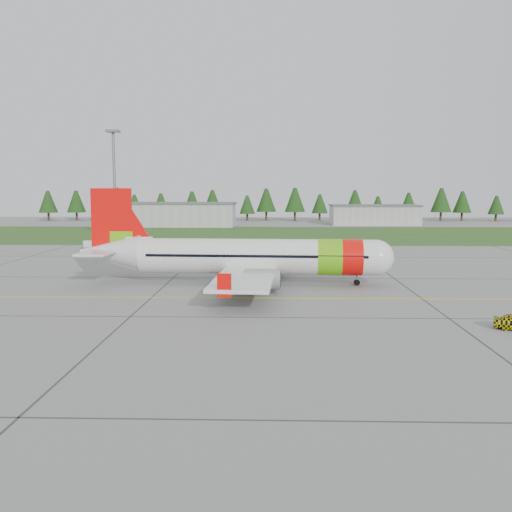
{
  "coord_description": "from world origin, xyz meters",
  "views": [
    {
      "loc": [
        -3.83,
        -43.83,
        10.05
      ],
      "look_at": [
        -5.41,
        12.79,
        3.36
      ],
      "focal_mm": 40.0,
      "sensor_mm": 36.0,
      "label": 1
    }
  ],
  "objects": [
    {
      "name": "treeline",
      "position": [
        0.0,
        138.0,
        5.0
      ],
      "size": [
        160.0,
        8.0,
        10.0
      ],
      "primitive_type": null,
      "color": "#1C3F14",
      "rests_on": "ground"
    },
    {
      "name": "hangar_west",
      "position": [
        -30.0,
        110.0,
        3.0
      ],
      "size": [
        32.0,
        14.0,
        6.0
      ],
      "primitive_type": "cube",
      "color": "#A8A8A3",
      "rests_on": "ground"
    },
    {
      "name": "service_van",
      "position": [
        -35.17,
        51.54,
        1.96
      ],
      "size": [
        1.72,
        1.67,
        3.93
      ],
      "primitive_type": "imported",
      "rotation": [
        0.0,
        0.0,
        0.33
      ],
      "color": "silver",
      "rests_on": "ground"
    },
    {
      "name": "ground",
      "position": [
        0.0,
        0.0,
        0.0
      ],
      "size": [
        320.0,
        320.0,
        0.0
      ],
      "primitive_type": "plane",
      "color": "gray",
      "rests_on": "ground"
    },
    {
      "name": "grass_strip",
      "position": [
        0.0,
        82.0,
        0.01
      ],
      "size": [
        320.0,
        50.0,
        0.03
      ],
      "primitive_type": "cube",
      "color": "#30561E",
      "rests_on": "ground"
    },
    {
      "name": "hangar_east",
      "position": [
        25.0,
        118.0,
        2.6
      ],
      "size": [
        24.0,
        12.0,
        5.2
      ],
      "primitive_type": "cube",
      "color": "#A8A8A3",
      "rests_on": "ground"
    },
    {
      "name": "aircraft",
      "position": [
        -6.22,
        15.83,
        2.92
      ],
      "size": [
        33.41,
        30.77,
        10.12
      ],
      "rotation": [
        0.0,
        0.0,
        -0.05
      ],
      "color": "silver",
      "rests_on": "ground"
    },
    {
      "name": "taxi_guideline",
      "position": [
        0.0,
        8.0,
        0.01
      ],
      "size": [
        120.0,
        0.25,
        0.02
      ],
      "primitive_type": "cube",
      "color": "gold",
      "rests_on": "ground"
    },
    {
      "name": "floodlight_mast",
      "position": [
        -32.0,
        58.0,
        10.0
      ],
      "size": [
        0.5,
        0.5,
        20.0
      ],
      "primitive_type": "cylinder",
      "color": "slate",
      "rests_on": "ground"
    }
  ]
}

